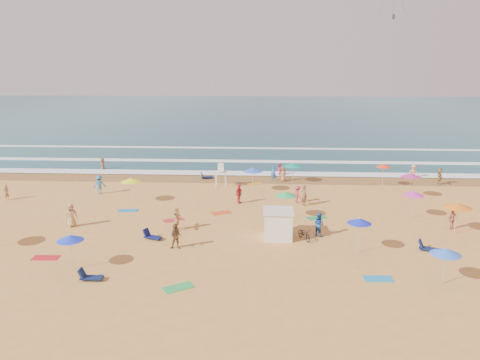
{
  "coord_description": "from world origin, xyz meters",
  "views": [
    {
      "loc": [
        0.29,
        -38.0,
        12.36
      ],
      "look_at": [
        -2.05,
        6.0,
        1.5
      ],
      "focal_mm": 35.0,
      "sensor_mm": 36.0,
      "label": 1
    }
  ],
  "objects": [
    {
      "name": "surf_foam",
      "position": [
        0.0,
        21.32,
        0.1
      ],
      "size": [
        200.0,
        18.7,
        0.05
      ],
      "color": "white",
      "rests_on": "ground"
    },
    {
      "name": "ground",
      "position": [
        0.0,
        0.0,
        0.0
      ],
      "size": [
        220.0,
        220.0,
        0.0
      ],
      "primitive_type": "plane",
      "color": "gold",
      "rests_on": "ground"
    },
    {
      "name": "bicycle",
      "position": [
        3.26,
        -5.81,
        0.44
      ],
      "size": [
        1.23,
        1.78,
        0.89
      ],
      "primitive_type": "imported",
      "rotation": [
        0.0,
        0.0,
        0.43
      ],
      "color": "black",
      "rests_on": "ground"
    },
    {
      "name": "lifeguard_stand",
      "position": [
        -4.2,
        9.13,
        1.05
      ],
      "size": [
        1.2,
        1.2,
        2.1
      ],
      "primitive_type": null,
      "color": "white",
      "rests_on": "ground"
    },
    {
      "name": "loungers",
      "position": [
        5.61,
        -3.8,
        0.17
      ],
      "size": [
        56.25,
        26.37,
        0.34
      ],
      "color": "#101E50",
      "rests_on": "ground"
    },
    {
      "name": "cabana_roof",
      "position": [
        1.36,
        -5.51,
        2.06
      ],
      "size": [
        2.2,
        2.2,
        0.12
      ],
      "primitive_type": "cube",
      "color": "silver",
      "rests_on": "cabana"
    },
    {
      "name": "cabana",
      "position": [
        1.36,
        -5.51,
        1.0
      ],
      "size": [
        2.0,
        2.0,
        2.0
      ],
      "primitive_type": "cube",
      "color": "silver",
      "rests_on": "ground"
    },
    {
      "name": "wet_sand",
      "position": [
        0.0,
        12.5,
        0.01
      ],
      "size": [
        220.0,
        220.0,
        0.0
      ],
      "primitive_type": "plane",
      "color": "olive",
      "rests_on": "ground"
    },
    {
      "name": "towels",
      "position": [
        0.8,
        -3.5,
        0.01
      ],
      "size": [
        38.19,
        25.77,
        0.03
      ],
      "color": "red",
      "rests_on": "ground"
    },
    {
      "name": "beachgoers",
      "position": [
        -0.09,
        4.53,
        0.83
      ],
      "size": [
        43.48,
        25.25,
        2.15
      ],
      "color": "tan",
      "rests_on": "ground"
    },
    {
      "name": "ocean",
      "position": [
        0.0,
        84.0,
        0.0
      ],
      "size": [
        220.0,
        140.0,
        0.18
      ],
      "primitive_type": "cube",
      "color": "#0C4756",
      "rests_on": "ground"
    },
    {
      "name": "beach_umbrellas",
      "position": [
        1.97,
        -0.58,
        2.14
      ],
      "size": [
        57.53,
        28.54,
        0.76
      ],
      "color": "orange",
      "rests_on": "ground"
    }
  ]
}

